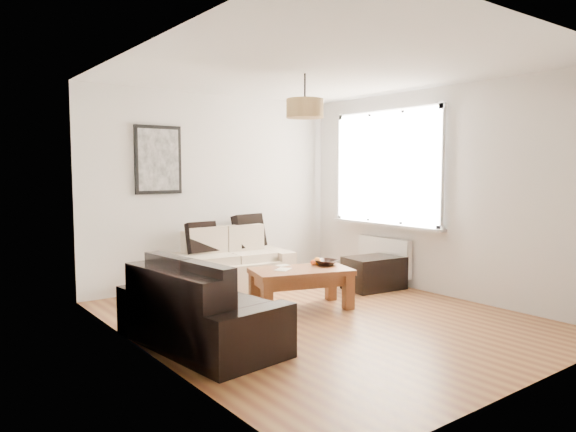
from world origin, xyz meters
TOP-DOWN VIEW (x-y plane):
  - floor at (0.00, 0.00)m, footprint 4.50×4.50m
  - ceiling at (0.00, 0.00)m, footprint 3.80×4.50m
  - wall_back at (0.00, 2.25)m, footprint 3.80×0.04m
  - wall_front at (0.00, -2.25)m, footprint 3.80×0.04m
  - wall_left at (-1.90, 0.00)m, footprint 0.04×4.50m
  - wall_right at (1.90, 0.00)m, footprint 0.04×4.50m
  - window_bay at (1.86, 0.80)m, footprint 0.14×1.90m
  - radiator at (1.82, 0.80)m, footprint 0.10×0.90m
  - poster at (-0.85, 2.22)m, footprint 0.62×0.04m
  - pendant_shade at (0.00, 0.30)m, footprint 0.40×0.40m
  - loveseat_cream at (-0.06, 1.78)m, footprint 1.62×1.00m
  - sofa_leather at (-1.43, 0.01)m, footprint 0.99×1.74m
  - coffee_table at (0.08, 0.46)m, footprint 1.23×0.90m
  - ottoman at (1.45, 0.63)m, footprint 0.81×0.57m
  - cushion_left at (-0.38, 1.97)m, footprint 0.40×0.12m
  - cushion_right at (0.36, 1.97)m, footprint 0.48×0.21m
  - fruit_bowl at (0.47, 0.47)m, footprint 0.33×0.33m
  - orange_a at (0.41, 0.55)m, footprint 0.08×0.08m
  - orange_b at (0.41, 0.56)m, footprint 0.10×0.10m
  - orange_c at (0.31, 0.52)m, footprint 0.08×0.08m
  - papers at (-0.12, 0.54)m, footprint 0.24×0.22m

SIDE VIEW (x-z plane):
  - floor at x=0.00m, z-range 0.00..0.00m
  - ottoman at x=1.45m, z-range 0.00..0.43m
  - coffee_table at x=0.08m, z-range 0.00..0.45m
  - sofa_leather at x=-1.43m, z-range 0.00..0.72m
  - radiator at x=1.82m, z-range 0.12..0.64m
  - loveseat_cream at x=-0.06m, z-range 0.00..0.76m
  - papers at x=-0.12m, z-range 0.45..0.46m
  - fruit_bowl at x=0.47m, z-range 0.45..0.52m
  - orange_a at x=0.41m, z-range 0.46..0.53m
  - orange_c at x=0.31m, z-range 0.46..0.53m
  - orange_b at x=0.41m, z-range 0.45..0.54m
  - cushion_left at x=-0.38m, z-range 0.49..0.89m
  - cushion_right at x=0.36m, z-range 0.49..0.96m
  - wall_back at x=0.00m, z-range 0.00..2.60m
  - wall_front at x=0.00m, z-range 0.00..2.60m
  - wall_left at x=-1.90m, z-range 0.00..2.60m
  - wall_right at x=1.90m, z-range 0.00..2.60m
  - window_bay at x=1.86m, z-range 0.80..2.40m
  - poster at x=-0.85m, z-range 1.26..2.13m
  - pendant_shade at x=0.00m, z-range 2.13..2.33m
  - ceiling at x=0.00m, z-range 2.60..2.60m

